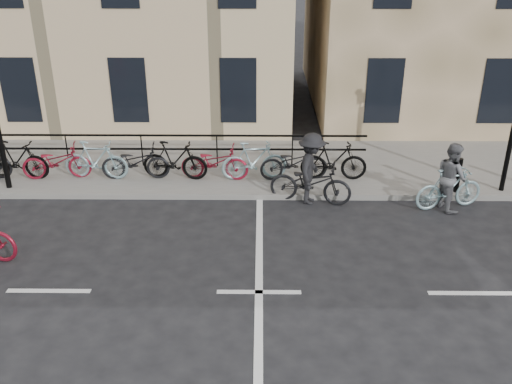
{
  "coord_description": "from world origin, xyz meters",
  "views": [
    {
      "loc": [
        0.03,
        -8.97,
        6.3
      ],
      "look_at": [
        -0.08,
        2.14,
        1.1
      ],
      "focal_mm": 40.0,
      "sensor_mm": 36.0,
      "label": 1
    }
  ],
  "objects": [
    {
      "name": "bollard_east",
      "position": [
        5.0,
        4.25,
        0.6
      ],
      "size": [
        0.14,
        0.14,
        0.9
      ],
      "primitive_type": "cylinder",
      "color": "black",
      "rests_on": "sidewalk"
    },
    {
      "name": "parked_bikes",
      "position": [
        -2.82,
        5.04,
        0.65
      ],
      "size": [
        11.45,
        1.23,
        1.05
      ],
      "color": "black",
      "rests_on": "sidewalk"
    },
    {
      "name": "cyclist_dark",
      "position": [
        1.26,
        3.9,
        0.71
      ],
      "size": [
        2.14,
        1.29,
        1.81
      ],
      "rotation": [
        0.0,
        0.0,
        1.34
      ],
      "color": "black",
      "rests_on": "ground"
    },
    {
      "name": "ground",
      "position": [
        0.0,
        0.0,
        0.0
      ],
      "size": [
        120.0,
        120.0,
        0.0
      ],
      "primitive_type": "plane",
      "color": "black",
      "rests_on": "ground"
    },
    {
      "name": "cyclist_grey",
      "position": [
        4.6,
        3.61,
        0.68
      ],
      "size": [
        1.81,
        0.95,
        1.69
      ],
      "rotation": [
        0.0,
        0.0,
        1.82
      ],
      "color": "#89ADB4",
      "rests_on": "ground"
    },
    {
      "name": "sidewalk",
      "position": [
        -4.0,
        6.0,
        0.07
      ],
      "size": [
        46.0,
        4.0,
        0.15
      ],
      "primitive_type": "cube",
      "color": "slate",
      "rests_on": "ground"
    }
  ]
}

